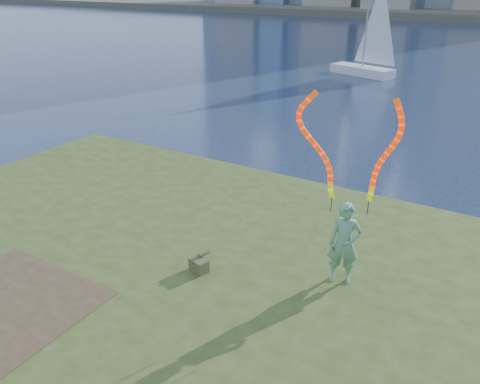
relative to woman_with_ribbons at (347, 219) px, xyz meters
The scene contains 5 objects.
ground 3.85m from the woman_with_ribbons, 161.94° to the right, with size 320.00×320.00×0.00m, color #1B2843.
grassy_knoll 4.82m from the woman_with_ribbons, 132.52° to the right, with size 20.00×18.00×0.80m.
woman_with_ribbons is the anchor object (origin of this frame).
canvas_bag 3.20m from the woman_with_ribbons, 155.46° to the right, with size 0.45×0.50×0.37m.
sailboat 26.89m from the woman_with_ribbons, 105.97° to the left, with size 4.88×2.81×7.40m.
Camera 1 is at (5.29, -6.92, 6.45)m, focal length 35.00 mm.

